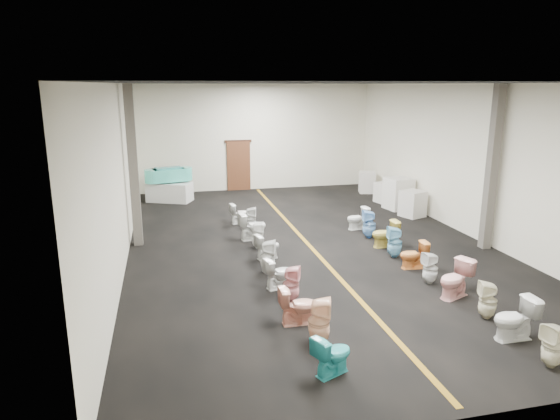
{
  "coord_description": "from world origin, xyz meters",
  "views": [
    {
      "loc": [
        -3.88,
        -13.22,
        4.46
      ],
      "look_at": [
        -0.58,
        1.0,
        0.78
      ],
      "focal_mm": 32.0,
      "sensor_mm": 36.0,
      "label": 1
    }
  ],
  "objects_px": {
    "appliance_crate_a": "(413,204)",
    "toilet_left_3": "(291,284)",
    "toilet_right_6": "(395,242)",
    "display_table": "(170,192)",
    "toilet_left_6": "(268,246)",
    "toilet_right_2": "(488,300)",
    "toilet_left_1": "(319,321)",
    "appliance_crate_d": "(367,182)",
    "toilet_right_9": "(358,218)",
    "toilet_left_10": "(240,213)",
    "toilet_left_7": "(258,235)",
    "appliance_crate_c": "(386,193)",
    "toilet_right_4": "(430,268)",
    "toilet_right_5": "(414,255)",
    "toilet_left_8": "(252,226)",
    "toilet_right_0": "(553,346)",
    "toilet_left_9": "(250,219)",
    "toilet_left_5": "(268,257)",
    "toilet_left_4": "(279,273)",
    "bathtub": "(169,174)",
    "toilet_left_2": "(298,305)",
    "appliance_crate_b": "(398,193)",
    "toilet_right_7": "(385,234)",
    "toilet_left_0": "(332,354)",
    "toilet_right_1": "(515,319)",
    "toilet_right_3": "(455,279)"
  },
  "relations": [
    {
      "from": "toilet_left_1",
      "to": "toilet_left_2",
      "type": "distance_m",
      "value": 0.84
    },
    {
      "from": "appliance_crate_a",
      "to": "toilet_left_3",
      "type": "height_order",
      "value": "appliance_crate_a"
    },
    {
      "from": "toilet_left_0",
      "to": "toilet_left_3",
      "type": "height_order",
      "value": "toilet_left_3"
    },
    {
      "from": "toilet_right_6",
      "to": "display_table",
      "type": "bearing_deg",
      "value": -134.4
    },
    {
      "from": "appliance_crate_d",
      "to": "toilet_right_9",
      "type": "relative_size",
      "value": 1.27
    },
    {
      "from": "appliance_crate_a",
      "to": "toilet_right_0",
      "type": "height_order",
      "value": "appliance_crate_a"
    },
    {
      "from": "appliance_crate_d",
      "to": "toilet_left_4",
      "type": "distance_m",
      "value": 10.88
    },
    {
      "from": "toilet_left_10",
      "to": "appliance_crate_a",
      "type": "bearing_deg",
      "value": -102.23
    },
    {
      "from": "display_table",
      "to": "toilet_left_6",
      "type": "bearing_deg",
      "value": -72.08
    },
    {
      "from": "bathtub",
      "to": "toilet_left_1",
      "type": "distance_m",
      "value": 12.22
    },
    {
      "from": "display_table",
      "to": "toilet_right_9",
      "type": "relative_size",
      "value": 2.36
    },
    {
      "from": "toilet_right_4",
      "to": "toilet_right_5",
      "type": "height_order",
      "value": "toilet_right_4"
    },
    {
      "from": "appliance_crate_a",
      "to": "toilet_right_6",
      "type": "xyz_separation_m",
      "value": [
        -2.48,
        -3.78,
        -0.03
      ]
    },
    {
      "from": "appliance_crate_c",
      "to": "toilet_left_1",
      "type": "xyz_separation_m",
      "value": [
        -5.8,
        -9.87,
        0.04
      ]
    },
    {
      "from": "toilet_left_6",
      "to": "toilet_right_2",
      "type": "relative_size",
      "value": 0.88
    },
    {
      "from": "toilet_right_4",
      "to": "appliance_crate_b",
      "type": "bearing_deg",
      "value": 156.68
    },
    {
      "from": "toilet_left_2",
      "to": "toilet_right_6",
      "type": "xyz_separation_m",
      "value": [
        3.48,
        3.08,
        0.05
      ]
    },
    {
      "from": "toilet_left_0",
      "to": "toilet_right_9",
      "type": "relative_size",
      "value": 0.96
    },
    {
      "from": "toilet_right_4",
      "to": "bathtub",
      "type": "bearing_deg",
      "value": -153.27
    },
    {
      "from": "bathtub",
      "to": "toilet_left_2",
      "type": "distance_m",
      "value": 11.38
    },
    {
      "from": "toilet_left_9",
      "to": "toilet_left_8",
      "type": "bearing_deg",
      "value": -172.63
    },
    {
      "from": "toilet_left_0",
      "to": "toilet_right_3",
      "type": "bearing_deg",
      "value": -82.04
    },
    {
      "from": "toilet_left_5",
      "to": "toilet_left_4",
      "type": "bearing_deg",
      "value": -159.92
    },
    {
      "from": "toilet_right_6",
      "to": "toilet_right_0",
      "type": "bearing_deg",
      "value": 11.75
    },
    {
      "from": "toilet_left_1",
      "to": "appliance_crate_d",
      "type": "bearing_deg",
      "value": -8.72
    },
    {
      "from": "appliance_crate_b",
      "to": "toilet_right_6",
      "type": "relative_size",
      "value": 1.38
    },
    {
      "from": "toilet_left_2",
      "to": "toilet_left_6",
      "type": "xyz_separation_m",
      "value": [
        0.18,
        3.75,
        -0.04
      ]
    },
    {
      "from": "appliance_crate_a",
      "to": "toilet_left_6",
      "type": "xyz_separation_m",
      "value": [
        -5.78,
        -3.11,
        -0.12
      ]
    },
    {
      "from": "appliance_crate_c",
      "to": "toilet_left_3",
      "type": "distance_m",
      "value": 9.94
    },
    {
      "from": "toilet_right_0",
      "to": "toilet_left_10",
      "type": "bearing_deg",
      "value": -174.97
    },
    {
      "from": "toilet_left_10",
      "to": "toilet_left_7",
      "type": "bearing_deg",
      "value": 174.15
    },
    {
      "from": "toilet_left_6",
      "to": "toilet_right_6",
      "type": "bearing_deg",
      "value": -114.34
    },
    {
      "from": "appliance_crate_a",
      "to": "toilet_right_7",
      "type": "height_order",
      "value": "appliance_crate_a"
    },
    {
      "from": "toilet_right_3",
      "to": "toilet_right_5",
      "type": "xyz_separation_m",
      "value": [
        -0.03,
        1.81,
        -0.07
      ]
    },
    {
      "from": "toilet_left_1",
      "to": "toilet_left_4",
      "type": "bearing_deg",
      "value": 20.19
    },
    {
      "from": "toilet_left_4",
      "to": "toilet_left_6",
      "type": "distance_m",
      "value": 1.98
    },
    {
      "from": "toilet_right_0",
      "to": "toilet_right_7",
      "type": "xyz_separation_m",
      "value": [
        -0.01,
        6.35,
        0.0
      ]
    },
    {
      "from": "appliance_crate_c",
      "to": "toilet_left_3",
      "type": "height_order",
      "value": "toilet_left_3"
    },
    {
      "from": "toilet_left_7",
      "to": "toilet_right_1",
      "type": "height_order",
      "value": "toilet_right_1"
    },
    {
      "from": "toilet_left_5",
      "to": "toilet_left_8",
      "type": "relative_size",
      "value": 1.0
    },
    {
      "from": "toilet_right_4",
      "to": "toilet_right_5",
      "type": "distance_m",
      "value": 1.0
    },
    {
      "from": "appliance_crate_c",
      "to": "toilet_right_0",
      "type": "xyz_separation_m",
      "value": [
        -2.35,
        -11.44,
        -0.01
      ]
    },
    {
      "from": "bathtub",
      "to": "appliance_crate_a",
      "type": "height_order",
      "value": "bathtub"
    },
    {
      "from": "toilet_right_0",
      "to": "appliance_crate_d",
      "type": "bearing_deg",
      "value": 154.62
    },
    {
      "from": "toilet_left_1",
      "to": "toilet_right_2",
      "type": "xyz_separation_m",
      "value": [
        3.51,
        0.2,
        -0.05
      ]
    },
    {
      "from": "toilet_left_8",
      "to": "toilet_right_9",
      "type": "xyz_separation_m",
      "value": [
        3.43,
        0.31,
        -0.05
      ]
    },
    {
      "from": "toilet_left_8",
      "to": "toilet_right_0",
      "type": "bearing_deg",
      "value": -164.26
    },
    {
      "from": "toilet_left_2",
      "to": "toilet_right_9",
      "type": "relative_size",
      "value": 1.05
    },
    {
      "from": "toilet_left_4",
      "to": "appliance_crate_c",
      "type": "bearing_deg",
      "value": -53.64
    },
    {
      "from": "toilet_left_10",
      "to": "toilet_right_5",
      "type": "relative_size",
      "value": 0.98
    }
  ]
}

